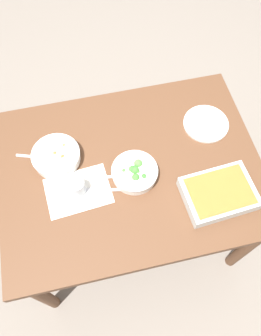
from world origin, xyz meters
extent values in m
plane|color=slate|center=(0.00, 0.00, 0.00)|extent=(6.00, 6.00, 0.00)
cube|color=brown|center=(0.00, 0.00, 0.72)|extent=(1.20, 0.90, 0.04)
cylinder|color=brown|center=(-0.54, -0.39, 0.35)|extent=(0.06, 0.06, 0.70)
cylinder|color=brown|center=(0.54, -0.39, 0.35)|extent=(0.06, 0.06, 0.70)
cylinder|color=brown|center=(-0.54, 0.39, 0.35)|extent=(0.06, 0.06, 0.70)
cylinder|color=brown|center=(0.54, 0.39, 0.35)|extent=(0.06, 0.06, 0.70)
cube|color=silver|center=(0.25, 0.06, 0.74)|extent=(0.30, 0.22, 0.00)
cylinder|color=white|center=(0.32, -0.12, 0.77)|extent=(0.21, 0.21, 0.05)
torus|color=white|center=(0.32, -0.12, 0.79)|extent=(0.22, 0.22, 0.01)
cylinder|color=olive|center=(0.32, -0.12, 0.77)|extent=(0.18, 0.18, 0.03)
sphere|color=#C66633|center=(0.29, -0.10, 0.79)|extent=(0.02, 0.02, 0.02)
sphere|color=silver|center=(0.30, -0.08, 0.79)|extent=(0.01, 0.01, 0.01)
sphere|color=#C66633|center=(0.28, -0.15, 0.79)|extent=(0.02, 0.02, 0.02)
sphere|color=#C66633|center=(0.27, -0.11, 0.79)|extent=(0.01, 0.01, 0.01)
sphere|color=olive|center=(0.32, -0.12, 0.79)|extent=(0.02, 0.02, 0.02)
sphere|color=silver|center=(0.28, -0.08, 0.79)|extent=(0.02, 0.02, 0.02)
cylinder|color=white|center=(-0.01, 0.04, 0.77)|extent=(0.20, 0.20, 0.05)
torus|color=white|center=(-0.01, 0.04, 0.79)|extent=(0.21, 0.21, 0.01)
cylinder|color=#8CB272|center=(-0.01, 0.04, 0.77)|extent=(0.16, 0.16, 0.02)
sphere|color=#478C38|center=(-0.01, 0.07, 0.79)|extent=(0.04, 0.04, 0.04)
sphere|color=#569E42|center=(-0.03, 0.01, 0.79)|extent=(0.04, 0.04, 0.04)
sphere|color=#478C38|center=(0.00, 0.03, 0.79)|extent=(0.03, 0.03, 0.03)
sphere|color=#478C38|center=(-0.01, 0.07, 0.79)|extent=(0.03, 0.03, 0.03)
sphere|color=#478C38|center=(-0.01, 0.04, 0.79)|extent=(0.04, 0.04, 0.04)
sphere|color=#478C38|center=(-0.01, 0.03, 0.78)|extent=(0.02, 0.02, 0.02)
sphere|color=#3D7A33|center=(-0.01, 0.04, 0.79)|extent=(0.04, 0.04, 0.04)
sphere|color=#478C38|center=(0.04, 0.03, 0.78)|extent=(0.02, 0.02, 0.02)
sphere|color=#3D7A33|center=(-0.04, 0.08, 0.79)|extent=(0.03, 0.03, 0.03)
sphere|color=#3D7A33|center=(-0.01, 0.04, 0.79)|extent=(0.03, 0.03, 0.03)
sphere|color=#478C38|center=(-0.02, 0.05, 0.78)|extent=(0.02, 0.02, 0.02)
cube|color=silver|center=(-0.34, 0.22, 0.77)|extent=(0.31, 0.24, 0.06)
cube|color=gold|center=(-0.34, 0.22, 0.78)|extent=(0.28, 0.21, 0.04)
cylinder|color=#B2BCC6|center=(0.25, 0.06, 0.78)|extent=(0.07, 0.07, 0.08)
cylinder|color=black|center=(0.25, 0.06, 0.77)|extent=(0.06, 0.06, 0.05)
cylinder|color=silver|center=(-0.41, -0.15, 0.75)|extent=(0.22, 0.22, 0.01)
cube|color=silver|center=(0.44, -0.16, 0.74)|extent=(0.14, 0.06, 0.01)
ellipsoid|color=silver|center=(0.36, -0.13, 0.75)|extent=(0.05, 0.04, 0.01)
cube|color=silver|center=(0.12, 0.02, 0.74)|extent=(0.14, 0.03, 0.01)
ellipsoid|color=silver|center=(0.04, 0.03, 0.75)|extent=(0.04, 0.03, 0.01)
cube|color=silver|center=(0.12, 0.09, 0.74)|extent=(0.14, 0.04, 0.01)
ellipsoid|color=silver|center=(0.20, 0.07, 0.75)|extent=(0.04, 0.03, 0.01)
camera|label=1|loc=(0.16, 0.69, 2.11)|focal=36.09mm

